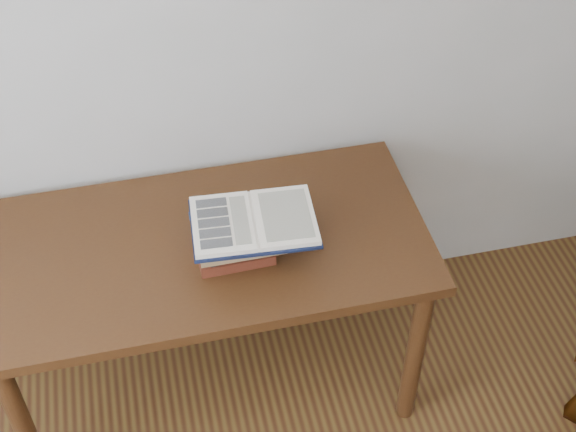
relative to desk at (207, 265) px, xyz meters
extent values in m
cube|color=beige|center=(-0.06, 0.37, 0.68)|extent=(3.50, 0.04, 2.60)
cube|color=#3E230F|center=(0.00, 0.00, 0.08)|extent=(1.34, 0.67, 0.04)
cylinder|color=#3E230F|center=(-0.61, -0.27, -0.28)|extent=(0.06, 0.06, 0.68)
cylinder|color=#3E230F|center=(0.61, -0.27, -0.28)|extent=(0.06, 0.06, 0.68)
cylinder|color=#3E230F|center=(-0.61, 0.27, -0.28)|extent=(0.06, 0.06, 0.68)
cylinder|color=#3E230F|center=(0.61, 0.27, -0.28)|extent=(0.06, 0.06, 0.68)
cube|color=#5E2717|center=(0.08, -0.06, 0.12)|extent=(0.22, 0.15, 0.04)
cube|color=black|center=(0.09, -0.05, 0.15)|extent=(0.21, 0.18, 0.03)
cube|color=#A17A53|center=(0.09, -0.08, 0.18)|extent=(0.25, 0.16, 0.03)
cube|color=navy|center=(0.08, -0.05, 0.21)|extent=(0.24, 0.18, 0.03)
cube|color=black|center=(0.14, -0.08, 0.23)|extent=(0.37, 0.27, 0.01)
cube|color=#EFE4CF|center=(0.05, -0.07, 0.24)|extent=(0.18, 0.25, 0.02)
cube|color=#EFE4CF|center=(0.22, -0.09, 0.24)|extent=(0.18, 0.25, 0.02)
cylinder|color=#EFE4CF|center=(0.14, -0.08, 0.24)|extent=(0.03, 0.23, 0.01)
cube|color=black|center=(0.03, 0.01, 0.25)|extent=(0.09, 0.04, 0.00)
cube|color=black|center=(0.03, -0.03, 0.25)|extent=(0.09, 0.04, 0.00)
cube|color=black|center=(0.02, -0.07, 0.25)|extent=(0.09, 0.04, 0.00)
cube|color=black|center=(0.02, -0.11, 0.25)|extent=(0.09, 0.04, 0.00)
cube|color=black|center=(0.02, -0.15, 0.25)|extent=(0.09, 0.04, 0.00)
cube|color=#B9B6A0|center=(0.10, -0.08, 0.25)|extent=(0.06, 0.19, 0.00)
cube|color=#B9B6A0|center=(0.23, -0.09, 0.25)|extent=(0.15, 0.21, 0.00)
camera|label=1|loc=(-0.13, -1.66, 1.83)|focal=50.00mm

